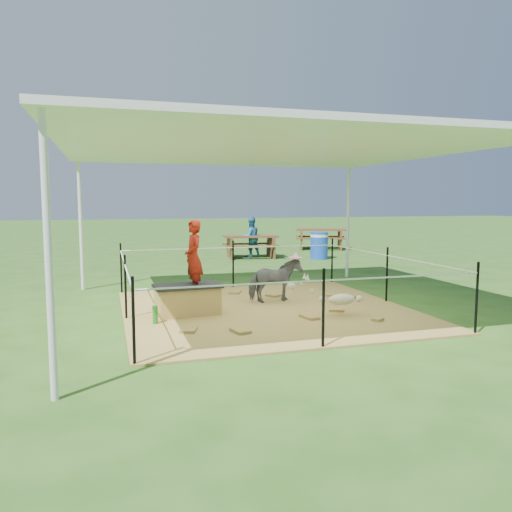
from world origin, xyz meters
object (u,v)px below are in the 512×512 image
object	(u,v)px
distant_person	(251,237)
pony	(275,280)
picnic_table_far	(321,239)
straw_bale	(188,301)
woman	(193,251)
green_bottle	(155,315)
foal	(342,297)
trash_barrel	(319,246)
picnic_table_near	(250,247)

from	to	relation	value
distant_person	pony	bearing A→B (deg)	68.58
picnic_table_far	pony	bearing A→B (deg)	-97.09
straw_bale	distant_person	world-z (taller)	distant_person
woman	picnic_table_far	world-z (taller)	woman
green_bottle	foal	bearing A→B (deg)	-6.23
straw_bale	pony	distance (m)	1.72
pony	picnic_table_far	bearing A→B (deg)	-34.95
trash_barrel	picnic_table_near	size ratio (longest dim) A/B	0.49
foal	picnic_table_near	xyz separation A→B (m)	(0.95, 8.41, 0.04)
woman	green_bottle	bearing A→B (deg)	-61.62
straw_bale	foal	size ratio (longest dim) A/B	0.93
woman	pony	world-z (taller)	woman
green_bottle	trash_barrel	bearing A→B (deg)	51.11
distant_person	straw_bale	bearing A→B (deg)	58.53
straw_bale	green_bottle	xyz separation A→B (m)	(-0.55, -0.45, -0.08)
foal	woman	bearing A→B (deg)	162.41
foal	picnic_table_far	xyz separation A→B (m)	(4.31, 10.45, 0.07)
pony	foal	xyz separation A→B (m)	(0.66, -1.30, -0.10)
foal	trash_barrel	distance (m)	7.99
distant_person	picnic_table_far	bearing A→B (deg)	-158.23
green_bottle	trash_barrel	world-z (taller)	trash_barrel
foal	distant_person	size ratio (longest dim) A/B	0.79
picnic_table_near	picnic_table_far	size ratio (longest dim) A/B	0.93
straw_bale	trash_barrel	bearing A→B (deg)	52.09
picnic_table_far	picnic_table_near	bearing A→B (deg)	-127.38
pony	foal	world-z (taller)	pony
straw_bale	foal	distance (m)	2.41
pony	picnic_table_near	world-z (taller)	pony
green_bottle	picnic_table_near	xyz separation A→B (m)	(3.78, 8.10, 0.19)
trash_barrel	straw_bale	bearing A→B (deg)	-127.91
woman	straw_bale	bearing A→B (deg)	-96.32
picnic_table_far	green_bottle	bearing A→B (deg)	-103.77
trash_barrel	green_bottle	bearing A→B (deg)	-128.89
foal	distant_person	bearing A→B (deg)	84.96
woman	picnic_table_far	xyz separation A→B (m)	(6.50, 9.69, -0.65)
straw_bale	trash_barrel	xyz separation A→B (m)	(5.20, 6.68, 0.18)
green_bottle	picnic_table_far	world-z (taller)	picnic_table_far
green_bottle	foal	distance (m)	2.85
straw_bale	picnic_table_far	bearing A→B (deg)	55.75
straw_bale	green_bottle	size ratio (longest dim) A/B	3.60
trash_barrel	picnic_table_far	xyz separation A→B (m)	(1.40, 3.01, -0.04)
picnic_table_far	trash_barrel	bearing A→B (deg)	-93.48
picnic_table_near	distant_person	world-z (taller)	distant_person
straw_bale	pony	bearing A→B (deg)	18.26
foal	picnic_table_far	distance (m)	11.30
straw_bale	picnic_table_near	bearing A→B (deg)	67.09
woman	distant_person	xyz separation A→B (m)	(3.17, 7.74, -0.38)
picnic_table_near	woman	bearing A→B (deg)	-105.61
straw_bale	foal	bearing A→B (deg)	-18.40
straw_bale	woman	xyz separation A→B (m)	(0.10, -0.00, 0.79)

